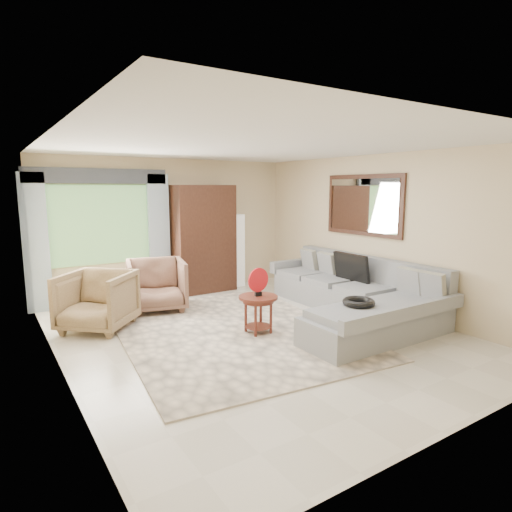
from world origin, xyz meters
TOP-DOWN VIEW (x-y plane):
  - ground at (0.00, 0.00)m, footprint 6.00×6.00m
  - area_rug at (-0.22, 0.28)m, footprint 3.41×4.30m
  - sectional_sofa at (1.78, -0.18)m, footprint 2.30×3.46m
  - tv_screen at (2.05, 0.18)m, footprint 0.14×0.74m
  - garden_hose at (1.00, -1.00)m, footprint 0.43×0.43m
  - coffee_table at (0.05, -0.02)m, footprint 0.55×0.55m
  - red_disc at (0.05, -0.02)m, footprint 0.34×0.06m
  - armchair_left at (-1.81, 1.41)m, footprint 1.31×1.31m
  - armchair_right at (-0.73, 1.90)m, footprint 1.13×1.15m
  - potted_plant at (-1.95, 2.53)m, footprint 0.62×0.58m
  - armoire at (0.55, 2.72)m, footprint 1.20×0.55m
  - floor_lamp at (1.35, 2.78)m, footprint 0.24×0.24m
  - window at (-1.35, 2.97)m, footprint 1.80×0.04m
  - curtain_left at (-2.40, 2.88)m, footprint 0.40×0.08m
  - curtain_right at (-0.30, 2.88)m, footprint 0.40×0.08m
  - valance at (-1.35, 2.90)m, footprint 2.40×0.12m
  - wall_mirror at (2.46, 0.35)m, footprint 0.05×1.70m

SIDE VIEW (x-z plane):
  - ground at x=0.00m, z-range 0.00..0.00m
  - area_rug at x=-0.22m, z-range 0.00..0.02m
  - potted_plant at x=-1.95m, z-range 0.00..0.55m
  - sectional_sofa at x=1.78m, z-range -0.17..0.73m
  - coffee_table at x=0.05m, z-range 0.01..0.56m
  - armchair_left at x=-1.81m, z-range 0.00..0.86m
  - armchair_right at x=-0.73m, z-range 0.00..0.87m
  - garden_hose at x=1.00m, z-range 0.50..0.59m
  - tv_screen at x=2.05m, z-range 0.48..0.96m
  - floor_lamp at x=1.35m, z-range 0.00..1.50m
  - red_disc at x=0.05m, z-range 0.61..0.95m
  - armoire at x=0.55m, z-range 0.00..2.10m
  - curtain_left at x=-2.40m, z-range 0.00..2.30m
  - curtain_right at x=-0.30m, z-range 0.00..2.30m
  - window at x=-1.35m, z-range 0.70..2.10m
  - wall_mirror at x=2.46m, z-range 1.22..2.27m
  - valance at x=-1.35m, z-range 2.12..2.38m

